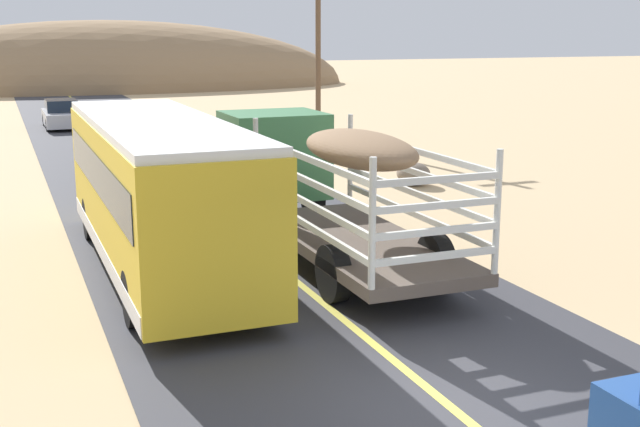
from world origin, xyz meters
name	(u,v)px	position (x,y,z in m)	size (l,w,h in m)	color
ground_plane	(453,410)	(0.00, 0.00, 0.00)	(240.00, 240.00, 0.00)	tan
road_surface	(453,409)	(0.00, 0.00, 0.01)	(8.00, 120.00, 0.02)	#38383D
road_centre_line	(453,408)	(0.00, 0.00, 0.02)	(0.16, 117.60, 0.00)	#D8CC4C
livestock_truck	(303,168)	(1.30, 9.21, 1.79)	(2.53, 9.70, 3.02)	#3F7F4C
bus	(159,190)	(-2.37, 8.00, 1.75)	(2.54, 10.00, 3.21)	gold
car_far	(62,115)	(-2.20, 35.64, 0.69)	(1.80, 4.40, 1.46)	silver
power_pole_mid	(318,42)	(8.35, 26.01, 4.50)	(2.20, 0.24, 8.41)	brown
boulder_mid_field	(413,174)	(7.26, 14.71, 0.38)	(1.06, 1.28, 0.76)	#756656
distant_hill	(107,88)	(4.05, 66.11, 0.00)	(44.35, 18.00, 11.75)	#957553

